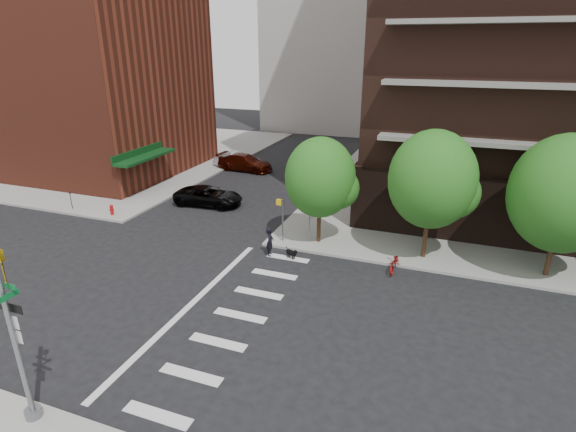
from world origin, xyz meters
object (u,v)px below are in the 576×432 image
object	(u,v)px
parked_car_black	(209,196)
traffic_signal	(18,349)
parked_car_maroon	(245,162)
fire_hydrant	(112,209)
dog_walker	(270,242)
parked_car_silver	(238,160)
scooter	(394,263)

from	to	relation	value
parked_car_black	traffic_signal	bearing A→B (deg)	-169.71
traffic_signal	parked_car_maroon	distance (m)	30.21
traffic_signal	parked_car_maroon	xyz separation A→B (m)	(-6.68, 29.40, -1.94)
fire_hydrant	parked_car_maroon	bearing A→B (deg)	76.64
traffic_signal	parked_car_black	size ratio (longest dim) A/B	1.21
dog_walker	parked_car_silver	bearing A→B (deg)	17.36
scooter	dog_walker	xyz separation A→B (m)	(-6.77, -0.50, 0.36)
parked_car_black	parked_car_silver	world-z (taller)	parked_car_silver
scooter	fire_hydrant	bearing A→B (deg)	-179.99
fire_hydrant	parked_car_silver	xyz separation A→B (m)	(2.30, 14.67, 0.19)
dog_walker	parked_car_black	bearing A→B (deg)	35.86
parked_car_silver	scooter	xyz separation A→B (m)	(16.90, -15.97, -0.27)
parked_car_silver	dog_walker	bearing A→B (deg)	-146.30
parked_car_maroon	parked_car_silver	size ratio (longest dim) A/B	1.17
scooter	dog_walker	world-z (taller)	dog_walker
dog_walker	fire_hydrant	bearing A→B (deg)	67.52
parked_car_maroon	scooter	size ratio (longest dim) A/B	2.94
traffic_signal	scooter	world-z (taller)	traffic_signal
fire_hydrant	parked_car_maroon	size ratio (longest dim) A/B	0.14
parked_car_black	dog_walker	xyz separation A→B (m)	(7.43, -6.21, 0.14)
parked_car_black	dog_walker	world-z (taller)	dog_walker
parked_car_maroon	dog_walker	xyz separation A→B (m)	(9.08, -15.91, 0.07)
fire_hydrant	parked_car_silver	world-z (taller)	parked_car_silver
traffic_signal	parked_car_black	distance (m)	20.44
traffic_signal	fire_hydrant	bearing A→B (deg)	123.26
parked_car_maroon	traffic_signal	bearing A→B (deg)	-163.09
traffic_signal	parked_car_silver	bearing A→B (deg)	104.47
fire_hydrant	parked_car_silver	distance (m)	14.85
fire_hydrant	parked_car_black	world-z (taller)	parked_car_black
parked_car_silver	scooter	world-z (taller)	parked_car_silver
fire_hydrant	parked_car_black	xyz separation A→B (m)	(5.00, 4.41, 0.14)
parked_car_maroon	dog_walker	world-z (taller)	dog_walker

